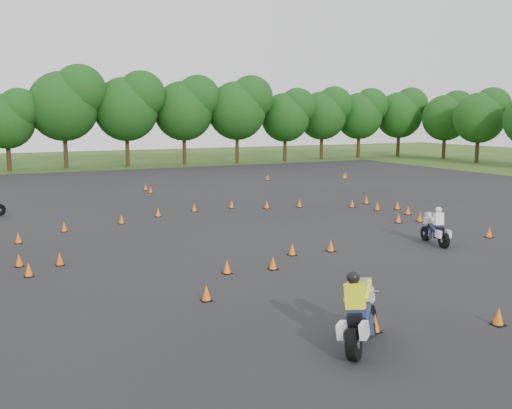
# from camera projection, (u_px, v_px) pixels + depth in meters

# --- Properties ---
(ground) EXTENTS (140.00, 140.00, 0.00)m
(ground) POSITION_uv_depth(u_px,v_px,m) (299.00, 247.00, 23.16)
(ground) COLOR #2D5119
(ground) RESTS_ON ground
(asphalt_pad) EXTENTS (62.00, 62.00, 0.00)m
(asphalt_pad) POSITION_uv_depth(u_px,v_px,m) (238.00, 223.00, 28.48)
(asphalt_pad) COLOR black
(asphalt_pad) RESTS_ON ground
(treeline) EXTENTS (87.00, 32.82, 10.86)m
(treeline) POSITION_uv_depth(u_px,v_px,m) (140.00, 123.00, 54.74)
(treeline) COLOR #164212
(treeline) RESTS_ON ground
(traffic_cones) EXTENTS (36.71, 33.49, 0.45)m
(traffic_cones) POSITION_uv_depth(u_px,v_px,m) (227.00, 220.00, 27.99)
(traffic_cones) COLOR #FE680A
(traffic_cones) RESTS_ON asphalt_pad
(rider_yellow) EXTENTS (2.27, 2.10, 1.83)m
(rider_yellow) POSITION_uv_depth(u_px,v_px,m) (365.00, 309.00, 13.02)
(rider_yellow) COLOR #ECF315
(rider_yellow) RESTS_ON ground
(rider_white) EXTENTS (1.11, 2.15, 1.59)m
(rider_white) POSITION_uv_depth(u_px,v_px,m) (435.00, 225.00, 23.58)
(rider_white) COLOR white
(rider_white) RESTS_ON ground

